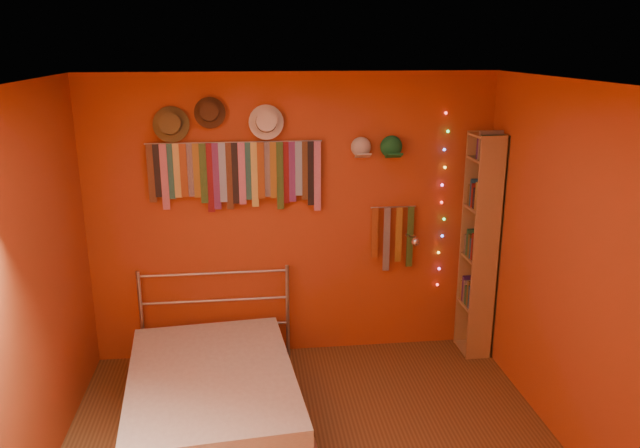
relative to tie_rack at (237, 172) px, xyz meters
name	(u,v)px	position (x,y,z in m)	size (l,w,h in m)	color
back_wall	(293,219)	(0.47, 0.07, -0.44)	(3.50, 0.02, 2.50)	#8D3A16
right_wall	(590,284)	(2.22, -1.68, -0.44)	(0.02, 3.50, 2.50)	#8D3A16
left_wall	(11,312)	(-1.28, -1.68, -0.44)	(0.02, 3.50, 2.50)	#8D3A16
ceiling	(316,85)	(0.47, -1.68, 0.81)	(3.50, 3.50, 0.02)	white
tie_rack	(237,172)	(0.00, 0.00, 0.00)	(1.45, 0.03, 0.60)	#AFAEB3
small_tie_rack	(393,234)	(1.35, 0.00, -0.59)	(0.40, 0.03, 0.59)	#AFAEB3
fedora_olive	(171,124)	(-0.51, -0.03, 0.41)	(0.29, 0.16, 0.29)	brown
fedora_brown	(210,112)	(-0.20, -0.03, 0.50)	(0.25, 0.14, 0.25)	#462C19
fedora_white	(266,122)	(0.25, -0.03, 0.42)	(0.29, 0.16, 0.28)	silver
cap_white	(361,147)	(1.04, 0.01, 0.18)	(0.18, 0.22, 0.18)	beige
cap_green	(391,147)	(1.31, 0.01, 0.18)	(0.18, 0.23, 0.18)	#197236
fairy_lights	(442,202)	(1.79, 0.03, -0.32)	(0.06, 0.02, 1.59)	#FF3333
reading_lamp	(414,241)	(1.49, -0.17, -0.60)	(0.07, 0.30, 0.09)	#AFAEB3
bookshelf	(484,245)	(2.12, -0.15, -0.67)	(0.25, 0.34, 2.00)	#A37C4A
bed	(212,392)	(-0.24, -0.94, -1.49)	(1.45, 1.84, 0.86)	#AFAEB3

